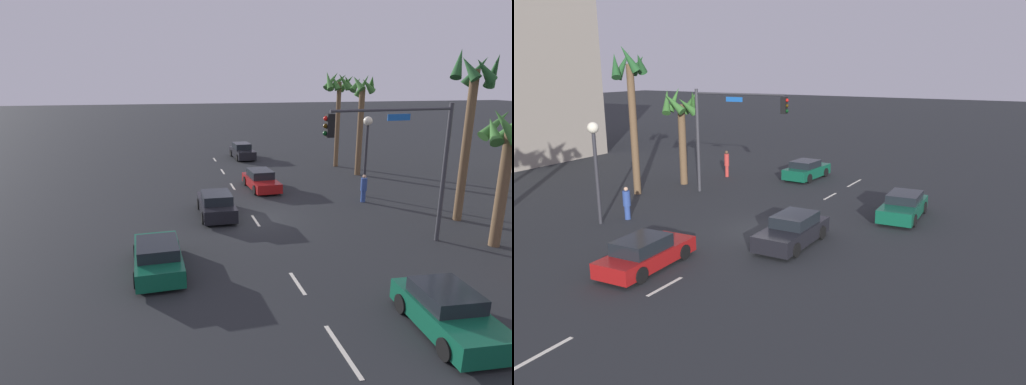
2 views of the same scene
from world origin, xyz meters
TOP-DOWN VIEW (x-y plane):
  - ground_plane at (0.00, 0.00)m, footprint 220.00×220.00m
  - lane_stripe_1 at (-12.48, 0.00)m, footprint 1.96×0.14m
  - lane_stripe_2 at (-7.36, 0.00)m, footprint 1.88×0.14m
  - lane_stripe_3 at (0.41, 0.00)m, footprint 1.88×0.14m
  - lane_stripe_4 at (7.93, 0.00)m, footprint 1.84×0.14m
  - lane_stripe_5 at (12.15, 0.00)m, footprint 2.56×0.14m
  - car_0 at (11.87, 3.51)m, footprint 4.11×2.07m
  - car_1 at (-6.33, 1.84)m, footprint 4.43×2.00m
  - car_2 at (5.66, -5.12)m, footprint 4.47×2.09m
  - car_4 at (-0.98, -1.95)m, footprint 4.34×1.91m
  - traffic_signal at (5.23, 5.74)m, footprint 0.72×6.23m
  - streetlamp at (-3.04, 7.96)m, footprint 0.56×0.56m
  - pedestrian_0 at (9.61, 8.80)m, footprint 0.44×0.44m
  - pedestrian_1 at (-1.78, 7.33)m, footprint 0.49×0.49m
  - palm_tree_1 at (2.55, 10.84)m, footprint 2.29×2.53m
  - palm_tree_2 at (6.24, 10.03)m, footprint 2.64×2.74m

SIDE VIEW (x-z plane):
  - ground_plane at x=0.00m, z-range 0.00..0.00m
  - lane_stripe_1 at x=-12.48m, z-range 0.00..0.01m
  - lane_stripe_2 at x=-7.36m, z-range 0.00..0.01m
  - lane_stripe_3 at x=0.41m, z-range 0.00..0.01m
  - lane_stripe_4 at x=7.93m, z-range 0.00..0.01m
  - lane_stripe_5 at x=12.15m, z-range 0.00..0.01m
  - car_1 at x=-6.33m, z-range -0.05..1.26m
  - car_2 at x=5.66m, z-range -0.04..1.25m
  - car_0 at x=11.87m, z-range -0.04..1.29m
  - car_4 at x=-0.98m, z-range -0.05..1.32m
  - pedestrian_1 at x=-1.78m, z-range 0.04..1.77m
  - pedestrian_0 at x=9.61m, z-range 0.06..1.97m
  - streetlamp at x=-3.04m, z-range 1.12..6.28m
  - traffic_signal at x=5.23m, z-range 1.21..7.66m
  - palm_tree_2 at x=6.24m, z-range 1.46..7.96m
  - palm_tree_1 at x=2.55m, z-range 1.85..10.92m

